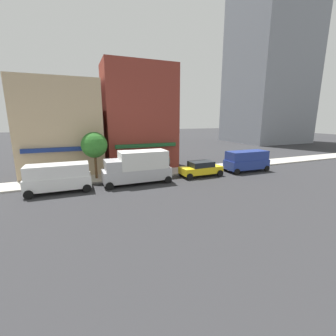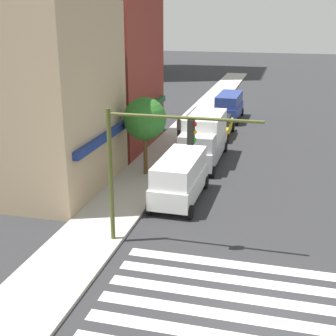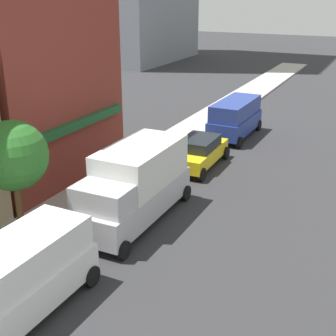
% 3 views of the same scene
% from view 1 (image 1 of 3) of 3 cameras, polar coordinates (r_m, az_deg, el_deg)
% --- Properties ---
extents(storefront_row, '(16.81, 5.30, 12.02)m').
position_cam_1_polar(storefront_row, '(26.88, -15.33, 11.14)').
color(storefront_row, tan).
rests_on(storefront_row, ground_plane).
extents(tower_distant, '(16.93, 15.22, 49.98)m').
position_cam_1_polar(tower_distant, '(66.37, 25.01, 28.15)').
color(tower_distant, gray).
rests_on(tower_distant, ground_plane).
extents(van_white, '(5.03, 2.22, 2.34)m').
position_cam_1_polar(van_white, '(20.47, -26.06, -2.02)').
color(van_white, white).
rests_on(van_white, ground_plane).
extents(box_truck_silver, '(6.20, 2.42, 3.04)m').
position_cam_1_polar(box_truck_silver, '(20.98, -7.71, 0.34)').
color(box_truck_silver, '#B7B7BC').
rests_on(box_truck_silver, ground_plane).
extents(sedan_yellow, '(4.43, 2.02, 1.59)m').
position_cam_1_polar(sedan_yellow, '(23.72, 8.35, -0.10)').
color(sedan_yellow, yellow).
rests_on(sedan_yellow, ground_plane).
extents(van_blue, '(5.03, 2.22, 2.34)m').
position_cam_1_polar(van_blue, '(27.14, 19.35, 1.88)').
color(van_blue, navy).
rests_on(van_blue, ground_plane).
extents(pedestrian_grey_coat, '(0.32, 0.32, 1.77)m').
position_cam_1_polar(pedestrian_grey_coat, '(24.78, 0.16, 1.13)').
color(pedestrian_grey_coat, '#23232D').
rests_on(pedestrian_grey_coat, sidewalk_left).
extents(street_tree, '(2.47, 2.47, 4.54)m').
position_cam_1_polar(street_tree, '(22.86, -18.21, 5.53)').
color(street_tree, brown).
rests_on(street_tree, sidewalk_left).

